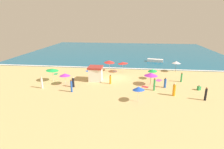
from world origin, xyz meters
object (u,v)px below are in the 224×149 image
(beachgoer_4, at_px, (110,79))
(beachgoer_8, at_px, (206,94))
(beach_umbrella_1, at_px, (153,70))
(beachgoer_7, at_px, (71,86))
(beachgoer_3, at_px, (174,90))
(beachgoer_6, at_px, (154,84))
(beachgoer_1, at_px, (199,88))
(beachgoer_2, at_px, (42,83))
(beach_umbrella_6, at_px, (138,88))
(beach_umbrella_4, at_px, (151,74))
(beach_umbrella_5, at_px, (176,62))
(beach_umbrella_2, at_px, (65,75))
(beachgoer_5, at_px, (73,82))
(beachgoer_9, at_px, (182,77))
(beach_umbrella_0, at_px, (123,63))
(small_boat_0, at_px, (155,60))
(beach_umbrella_7, at_px, (52,70))
(lifeguard_cabana, at_px, (96,73))
(beach_umbrella_3, at_px, (109,62))
(beachgoer_0, at_px, (165,83))

(beachgoer_4, height_order, beachgoer_8, beachgoer_8)
(beach_umbrella_1, xyz_separation_m, beachgoer_7, (-12.34, -7.47, -0.68))
(beach_umbrella_1, relative_size, beachgoer_3, 1.24)
(beach_umbrella_1, relative_size, beachgoer_8, 1.25)
(beach_umbrella_1, xyz_separation_m, beachgoer_6, (-0.21, -5.45, -0.68))
(beach_umbrella_1, distance_m, beachgoer_1, 8.07)
(beachgoer_2, bearing_deg, beachgoer_6, 3.61)
(beachgoer_7, bearing_deg, beach_umbrella_6, -12.38)
(beach_umbrella_6, bearing_deg, beach_umbrella_4, 71.74)
(beachgoer_4, bearing_deg, beach_umbrella_5, 34.71)
(beach_umbrella_2, xyz_separation_m, beach_umbrella_6, (11.69, -5.06, 0.13))
(beach_umbrella_1, bearing_deg, beach_umbrella_5, 45.01)
(beachgoer_5, height_order, beachgoer_9, beachgoer_9)
(beach_umbrella_2, bearing_deg, beach_umbrella_0, 42.80)
(beach_umbrella_2, xyz_separation_m, beachgoer_9, (19.21, 3.55, -0.89))
(beachgoer_1, relative_size, small_boat_0, 0.21)
(beach_umbrella_0, xyz_separation_m, beach_umbrella_7, (-11.64, -6.84, 0.11))
(beach_umbrella_5, distance_m, beachgoer_7, 21.60)
(lifeguard_cabana, relative_size, beachgoer_7, 1.30)
(beachgoer_7, bearing_deg, beachgoer_4, 38.36)
(beach_umbrella_1, height_order, beachgoer_6, beachgoer_6)
(beachgoer_6, bearing_deg, beachgoer_8, -23.67)
(beachgoer_6, xyz_separation_m, beachgoer_8, (6.32, -2.77, -0.08))
(beachgoer_2, bearing_deg, beachgoer_3, -1.71)
(beachgoer_1, distance_m, beachgoer_3, 4.99)
(beachgoer_3, relative_size, beachgoer_6, 0.96)
(beachgoer_2, xyz_separation_m, beachgoer_6, (17.18, 1.09, 0.04))
(beach_umbrella_1, height_order, beachgoer_4, beach_umbrella_1)
(beach_umbrella_3, bearing_deg, beach_umbrella_6, -68.36)
(beach_umbrella_0, height_order, beachgoer_0, beach_umbrella_0)
(beach_umbrella_3, distance_m, beachgoer_0, 13.15)
(beach_umbrella_6, distance_m, beachgoer_5, 10.92)
(beach_umbrella_1, xyz_separation_m, beachgoer_2, (-17.39, -6.53, -0.72))
(beachgoer_0, relative_size, beachgoer_8, 0.88)
(beach_umbrella_7, xyz_separation_m, beachgoer_5, (4.37, -2.34, -1.29))
(beachgoer_1, bearing_deg, lifeguard_cabana, 170.76)
(beach_umbrella_5, distance_m, beachgoer_9, 6.26)
(beach_umbrella_7, relative_size, beachgoer_1, 2.86)
(beach_umbrella_7, xyz_separation_m, small_boat_0, (19.18, 16.87, -1.63))
(beachgoer_7, bearing_deg, beach_umbrella_7, 137.63)
(beachgoer_3, distance_m, small_boat_0, 20.88)
(beach_umbrella_4, relative_size, beachgoer_5, 1.56)
(beachgoer_2, height_order, beachgoer_7, beachgoer_7)
(beach_umbrella_2, height_order, beachgoer_1, beach_umbrella_2)
(beach_umbrella_0, distance_m, beach_umbrella_5, 10.73)
(beachgoer_4, bearing_deg, beachgoer_1, -4.99)
(lifeguard_cabana, xyz_separation_m, beach_umbrella_0, (4.42, 5.58, 0.68))
(beach_umbrella_5, height_order, beachgoer_0, beach_umbrella_5)
(beach_umbrella_2, relative_size, beachgoer_1, 2.37)
(beach_umbrella_0, distance_m, beach_umbrella_2, 12.16)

